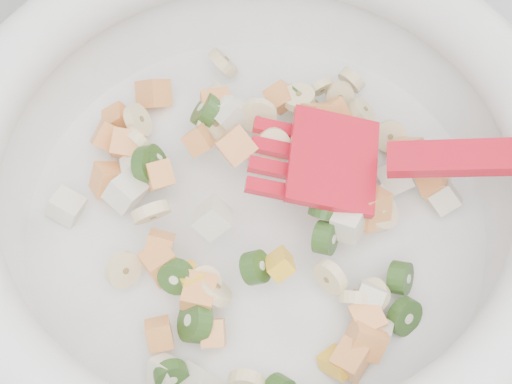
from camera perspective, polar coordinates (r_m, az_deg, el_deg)
counter at (r=1.01m, az=6.24°, el=-9.45°), size 2.00×0.60×0.90m
mixing_bowl at (r=0.49m, az=0.07°, el=0.96°), size 0.47×0.44×0.13m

